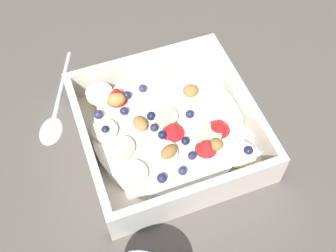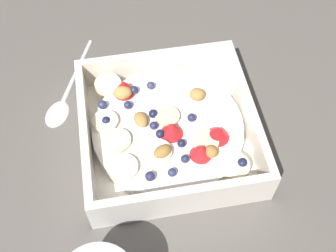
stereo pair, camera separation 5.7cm
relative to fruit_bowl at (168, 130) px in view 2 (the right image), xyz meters
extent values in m
plane|color=#56514C|center=(-0.01, -0.02, -0.02)|extent=(2.40, 2.40, 0.00)
cube|color=white|center=(0.00, 0.00, -0.02)|extent=(0.23, 0.23, 0.01)
cube|color=white|center=(0.00, -0.11, 0.01)|extent=(0.23, 0.01, 0.06)
cube|color=white|center=(0.00, 0.11, 0.01)|extent=(0.23, 0.01, 0.06)
cube|color=white|center=(-0.11, 0.00, 0.01)|extent=(0.01, 0.21, 0.06)
cube|color=white|center=(0.11, 0.00, 0.01)|extent=(0.01, 0.21, 0.06)
cylinder|color=white|center=(0.00, 0.00, 0.00)|extent=(0.20, 0.20, 0.02)
cylinder|color=beige|center=(0.00, -0.01, 0.01)|extent=(0.05, 0.05, 0.01)
cylinder|color=#F4EAB7|center=(0.07, -0.08, 0.01)|extent=(0.04, 0.04, 0.01)
cylinder|color=#F7EFC6|center=(0.02, 0.04, 0.01)|extent=(0.03, 0.03, 0.01)
cylinder|color=#F4EAB7|center=(-0.07, 0.08, 0.01)|extent=(0.05, 0.05, 0.01)
cylinder|color=#F4EAB7|center=(0.07, 0.01, 0.01)|extent=(0.05, 0.05, 0.01)
cylinder|color=beige|center=(-0.04, 0.03, 0.01)|extent=(0.05, 0.05, 0.01)
cylinder|color=#F7EFC6|center=(0.07, 0.05, 0.01)|extent=(0.04, 0.04, 0.01)
cylinder|color=#F7EFC6|center=(0.08, -0.02, 0.01)|extent=(0.04, 0.04, 0.01)
cone|color=red|center=(0.05, -0.07, 0.02)|extent=(0.04, 0.04, 0.02)
cone|color=red|center=(0.00, 0.01, 0.02)|extent=(0.04, 0.04, 0.02)
cone|color=red|center=(-0.03, 0.05, 0.02)|extent=(0.04, 0.04, 0.02)
cone|color=red|center=(-0.06, 0.03, 0.02)|extent=(0.04, 0.04, 0.02)
sphere|color=navy|center=(0.01, 0.07, 0.02)|extent=(0.01, 0.01, 0.01)
sphere|color=#23284C|center=(0.03, 0.07, 0.02)|extent=(0.01, 0.01, 0.01)
sphere|color=#191E3D|center=(0.08, -0.02, 0.02)|extent=(0.01, 0.01, 0.01)
sphere|color=#23284C|center=(-0.03, 0.00, 0.02)|extent=(0.01, 0.01, 0.01)
sphere|color=#191E3D|center=(0.02, -0.02, 0.02)|extent=(0.01, 0.01, 0.01)
sphere|color=#191E3D|center=(-0.08, 0.07, 0.02)|extent=(0.01, 0.01, 0.01)
sphere|color=#23284C|center=(-0.02, 0.06, 0.02)|extent=(0.01, 0.01, 0.01)
sphere|color=#23284C|center=(0.02, 0.00, 0.02)|extent=(0.01, 0.01, 0.01)
sphere|color=#23284C|center=(0.04, -0.06, 0.02)|extent=(0.01, 0.01, 0.01)
sphere|color=#191E3D|center=(-0.01, 0.03, 0.02)|extent=(0.01, 0.01, 0.01)
sphere|color=navy|center=(0.08, -0.05, 0.02)|extent=(0.01, 0.01, 0.01)
sphere|color=#191E3D|center=(0.01, 0.01, 0.02)|extent=(0.01, 0.01, 0.01)
sphere|color=#23284C|center=(0.05, -0.04, 0.02)|extent=(0.01, 0.01, 0.01)
sphere|color=navy|center=(0.01, -0.07, 0.02)|extent=(0.01, 0.01, 0.01)
ellipsoid|color=#AD7F42|center=(0.03, -0.01, 0.02)|extent=(0.02, 0.03, 0.01)
ellipsoid|color=tan|center=(0.05, -0.06, 0.02)|extent=(0.03, 0.02, 0.02)
ellipsoid|color=#AD7F42|center=(-0.05, -0.04, 0.02)|extent=(0.02, 0.02, 0.02)
ellipsoid|color=olive|center=(0.01, 0.04, 0.02)|extent=(0.03, 0.02, 0.02)
ellipsoid|color=olive|center=(-0.05, 0.05, 0.02)|extent=(0.02, 0.02, 0.01)
ellipsoid|color=silver|center=(0.15, -0.07, -0.02)|extent=(0.05, 0.06, 0.01)
cylinder|color=silver|center=(0.12, -0.15, -0.02)|extent=(0.06, 0.12, 0.01)
camera|label=1|loc=(0.11, 0.30, 0.48)|focal=45.88mm
camera|label=2|loc=(0.05, 0.31, 0.48)|focal=45.88mm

